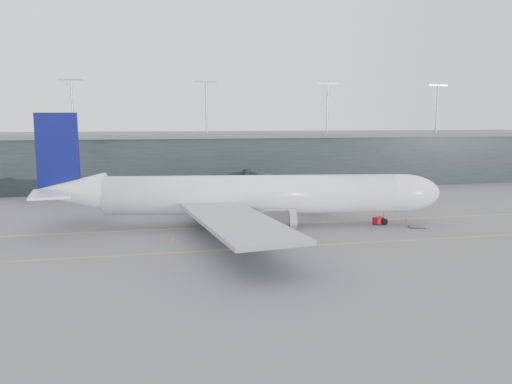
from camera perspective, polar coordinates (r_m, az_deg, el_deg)
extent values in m
plane|color=#545358|center=(93.16, -5.41, -3.52)|extent=(320.00, 320.00, 0.00)
cube|color=gold|center=(89.27, -5.12, -4.03)|extent=(160.00, 0.25, 0.02)
cube|color=gold|center=(73.84, -3.66, -6.63)|extent=(160.00, 0.25, 0.02)
cube|color=gold|center=(113.27, -4.03, -1.38)|extent=(0.25, 60.00, 0.02)
cube|color=black|center=(149.47, -7.94, 3.61)|extent=(240.00, 35.00, 14.00)
cube|color=#585A5D|center=(149.05, -8.00, 6.52)|extent=(240.00, 36.00, 1.20)
cylinder|color=#9E9EA3|center=(140.13, -20.26, 9.01)|extent=(0.60, 0.60, 14.00)
cylinder|color=#9E9EA3|center=(139.49, -5.70, 9.49)|extent=(0.60, 0.60, 14.00)
cylinder|color=#9E9EA3|center=(147.41, 8.14, 9.38)|extent=(0.60, 0.60, 14.00)
cylinder|color=#9E9EA3|center=(162.63, 19.96, 8.86)|extent=(0.60, 0.60, 14.00)
cylinder|color=white|center=(88.22, -0.56, -0.29)|extent=(51.17, 13.78, 6.84)
ellipsoid|color=white|center=(93.70, 16.17, -0.11)|extent=(15.16, 8.75, 6.84)
cone|color=white|center=(91.85, -20.53, 0.01)|extent=(12.92, 8.17, 6.56)
cube|color=gray|center=(88.59, -1.27, -1.99)|extent=(18.23, 7.90, 2.21)
cube|color=black|center=(95.07, 18.57, 0.57)|extent=(2.86, 3.61, 0.88)
cube|color=gray|center=(71.46, -2.43, -3.23)|extent=(14.31, 33.05, 0.61)
cylinder|color=#38383D|center=(78.62, 1.49, -3.56)|extent=(8.18, 4.89, 3.86)
cube|color=gray|center=(105.16, -2.89, 0.49)|extent=(22.04, 33.25, 0.61)
cylinder|color=#38383D|center=(99.15, 0.37, -1.08)|extent=(8.18, 4.89, 3.86)
cube|color=#0A0D52|center=(91.67, -21.74, 4.30)|extent=(7.17, 1.54, 13.23)
cube|color=white|center=(86.39, -22.39, -0.22)|extent=(7.24, 10.59, 0.39)
cube|color=white|center=(97.86, -20.16, 0.83)|extent=(9.45, 11.50, 0.39)
cylinder|color=black|center=(93.68, 14.45, -3.30)|extent=(1.26, 0.60, 1.21)
cylinder|color=#9E9EA3|center=(93.53, 14.47, -2.80)|extent=(0.33, 0.33, 2.87)
cylinder|color=black|center=(83.82, -3.37, -4.33)|extent=(1.50, 0.74, 1.43)
cylinder|color=black|center=(94.17, -3.42, -2.92)|extent=(1.50, 0.74, 1.43)
cube|color=#2E2D33|center=(98.51, 6.89, -0.30)|extent=(3.22, 3.52, 2.46)
cube|color=#2E2D33|center=(105.01, 5.11, 0.26)|extent=(3.75, 11.62, 2.20)
cube|color=#2E2D33|center=(115.38, 2.73, 1.01)|extent=(3.97, 11.65, 2.28)
cube|color=#2E2D33|center=(125.93, 0.75, 1.63)|extent=(4.19, 11.68, 2.37)
cylinder|color=#9E9EA3|center=(105.97, 4.95, -1.15)|extent=(0.44, 0.44, 3.34)
cube|color=#38383D|center=(106.21, 4.94, -1.88)|extent=(1.92, 1.55, 0.62)
cylinder|color=#2E2D33|center=(135.63, 1.64, 2.11)|extent=(3.51, 3.51, 2.64)
cylinder|color=#2E2D33|center=(135.96, 1.63, 0.93)|extent=(1.58, 1.58, 3.16)
cube|color=red|center=(93.83, 13.84, -3.15)|extent=(2.36, 2.00, 1.19)
cylinder|color=black|center=(93.10, 13.76, -3.61)|extent=(0.39, 0.28, 0.37)
cylinder|color=black|center=(94.22, 14.33, -3.49)|extent=(0.39, 0.28, 0.37)
cylinder|color=black|center=(93.68, 13.33, -3.53)|extent=(0.39, 0.28, 0.37)
cylinder|color=black|center=(94.78, 13.90, -3.41)|extent=(0.39, 0.28, 0.37)
cube|color=#333338|center=(92.95, 17.93, -3.81)|extent=(3.34, 3.06, 0.27)
cube|color=#38383D|center=(103.16, -9.12, -2.33)|extent=(2.81, 2.54, 0.23)
cube|color=#ABB2B8|center=(102.97, -9.14, -1.77)|extent=(2.34, 2.27, 1.72)
cube|color=#27579B|center=(102.82, -9.15, -1.28)|extent=(2.41, 2.35, 0.09)
cube|color=#38383D|center=(103.42, -7.52, -2.28)|extent=(2.27, 1.92, 0.21)
cube|color=#AAB0B6|center=(103.26, -7.53, -1.77)|extent=(1.85, 1.76, 1.55)
cube|color=#27579B|center=(103.12, -7.54, -1.33)|extent=(1.91, 1.82, 0.08)
cube|color=#38383D|center=(103.55, -6.62, -2.25)|extent=(2.43, 2.08, 0.22)
cube|color=silver|center=(103.38, -6.63, -1.72)|extent=(1.99, 1.90, 1.62)
cube|color=#27579B|center=(103.24, -6.64, -1.26)|extent=(2.05, 1.96, 0.09)
cone|color=#E5480C|center=(97.91, 16.81, -3.06)|extent=(0.42, 0.42, 0.66)
cone|color=#F7380D|center=(77.77, 1.67, -5.56)|extent=(0.50, 0.50, 0.79)
cone|color=#D7450B|center=(105.77, -1.93, -1.86)|extent=(0.46, 0.46, 0.74)
cone|color=orange|center=(80.21, -9.47, -5.31)|extent=(0.39, 0.39, 0.62)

